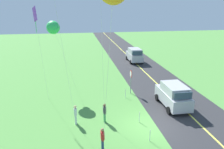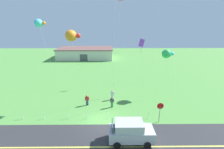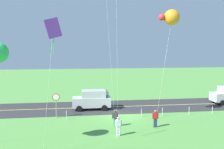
# 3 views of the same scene
# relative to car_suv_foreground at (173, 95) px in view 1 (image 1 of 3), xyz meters

# --- Properties ---
(ground_plane) EXTENTS (120.00, 120.00, 0.10)m
(ground_plane) POSITION_rel_car_suv_foreground_xyz_m (-3.02, 3.20, -1.20)
(ground_plane) COLOR #549342
(asphalt_road) EXTENTS (120.00, 7.00, 0.00)m
(asphalt_road) POSITION_rel_car_suv_foreground_xyz_m (-3.02, -0.80, -1.15)
(asphalt_road) COLOR #2D2D30
(asphalt_road) RESTS_ON ground
(road_centre_stripe) EXTENTS (120.00, 0.16, 0.00)m
(road_centre_stripe) POSITION_rel_car_suv_foreground_xyz_m (-3.02, -0.80, -1.15)
(road_centre_stripe) COLOR #E5E04C
(road_centre_stripe) RESTS_ON asphalt_road
(car_suv_foreground) EXTENTS (4.40, 2.12, 2.24)m
(car_suv_foreground) POSITION_rel_car_suv_foreground_xyz_m (0.00, 0.00, 0.00)
(car_suv_foreground) COLOR #B7B7BC
(car_suv_foreground) RESTS_ON ground
(car_parked_east_far) EXTENTS (4.40, 2.12, 2.24)m
(car_parked_east_far) POSITION_rel_car_suv_foreground_xyz_m (16.98, -0.86, 0.00)
(car_parked_east_far) COLOR #B7B7BC
(car_parked_east_far) RESTS_ON ground
(stop_sign) EXTENTS (0.76, 0.08, 2.56)m
(stop_sign) POSITION_rel_car_suv_foreground_xyz_m (3.82, 3.10, 0.65)
(stop_sign) COLOR gray
(stop_sign) RESTS_ON ground
(person_adult_near) EXTENTS (0.58, 0.22, 1.60)m
(person_adult_near) POSITION_rel_car_suv_foreground_xyz_m (-1.75, 6.66, -0.29)
(person_adult_near) COLOR #338C4C
(person_adult_near) RESTS_ON ground
(person_adult_companion) EXTENTS (0.58, 0.22, 1.60)m
(person_adult_companion) POSITION_rel_car_suv_foreground_xyz_m (-5.33, 7.28, -0.29)
(person_adult_companion) COLOR navy
(person_adult_companion) RESTS_ON ground
(person_child_watcher) EXTENTS (0.58, 0.22, 1.60)m
(person_child_watcher) POSITION_rel_car_suv_foreground_xyz_m (-1.68, 8.98, -0.29)
(person_child_watcher) COLOR silver
(person_child_watcher) RESTS_ON ground
(kite_orange_near) EXTENTS (1.90, 2.63, 7.53)m
(kite_orange_near) POSITION_rel_car_suv_foreground_xyz_m (6.78, 10.93, 5.68)
(kite_orange_near) COLOR silver
(kite_orange_near) RESTS_ON ground
(kite_cyan_top) EXTENTS (1.48, 0.62, 9.07)m
(kite_cyan_top) POSITION_rel_car_suv_foreground_xyz_m (3.00, 12.05, 7.06)
(kite_cyan_top) COLOR silver
(kite_cyan_top) RESTS_ON ground
(fence_post_3) EXTENTS (0.05, 0.05, 0.90)m
(fence_post_3) POSITION_rel_car_suv_foreground_xyz_m (-4.93, 3.90, -0.70)
(fence_post_3) COLOR silver
(fence_post_3) RESTS_ON ground
(fence_post_4) EXTENTS (0.05, 0.05, 0.90)m
(fence_post_4) POSITION_rel_car_suv_foreground_xyz_m (-2.28, 3.90, -0.70)
(fence_post_4) COLOR silver
(fence_post_4) RESTS_ON ground
(fence_post_5) EXTENTS (0.05, 0.05, 0.90)m
(fence_post_5) POSITION_rel_car_suv_foreground_xyz_m (2.77, 3.90, -0.70)
(fence_post_5) COLOR silver
(fence_post_5) RESTS_ON ground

